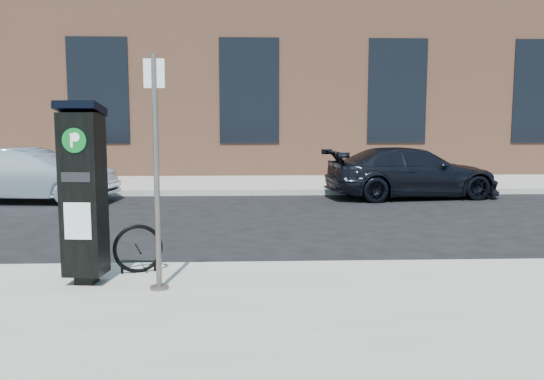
{
  "coord_description": "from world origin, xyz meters",
  "views": [
    {
      "loc": [
        -0.05,
        -7.51,
        2.05
      ],
      "look_at": [
        0.28,
        0.5,
        1.07
      ],
      "focal_mm": 38.0,
      "sensor_mm": 36.0,
      "label": 1
    }
  ],
  "objects": [
    {
      "name": "car_silver",
      "position": [
        -5.45,
        6.93,
        0.68
      ],
      "size": [
        4.22,
        1.81,
        1.35
      ],
      "primitive_type": "imported",
      "rotation": [
        0.0,
        0.0,
        1.48
      ],
      "color": "#9EB2C9",
      "rests_on": "ground"
    },
    {
      "name": "bike_rack",
      "position": [
        -1.43,
        -0.44,
        0.45
      ],
      "size": [
        0.6,
        0.23,
        0.61
      ],
      "rotation": [
        0.0,
        0.0,
        0.3
      ],
      "color": "black",
      "rests_on": "sidewalk_near"
    },
    {
      "name": "parking_kiosk",
      "position": [
        -1.94,
        -0.88,
        1.23
      ],
      "size": [
        0.53,
        0.48,
        2.11
      ],
      "rotation": [
        0.0,
        0.0,
        -0.12
      ],
      "color": "black",
      "rests_on": "sidewalk_near"
    },
    {
      "name": "building",
      "position": [
        -0.0,
        17.0,
        4.15
      ],
      "size": [
        28.0,
        10.05,
        8.25
      ],
      "color": "#8F5A41",
      "rests_on": "ground"
    },
    {
      "name": "curb_far",
      "position": [
        0.0,
        8.02,
        0.07
      ],
      "size": [
        60.0,
        0.12,
        0.16
      ],
      "primitive_type": "cube",
      "color": "#9E9B93",
      "rests_on": "ground"
    },
    {
      "name": "curb_near",
      "position": [
        0.0,
        -0.02,
        0.07
      ],
      "size": [
        60.0,
        0.12,
        0.16
      ],
      "primitive_type": "cube",
      "color": "#9E9B93",
      "rests_on": "ground"
    },
    {
      "name": "ground",
      "position": [
        0.0,
        0.0,
        0.0
      ],
      "size": [
        120.0,
        120.0,
        0.0
      ],
      "primitive_type": "plane",
      "color": "black",
      "rests_on": "ground"
    },
    {
      "name": "sidewalk_far",
      "position": [
        0.0,
        14.0,
        0.07
      ],
      "size": [
        60.0,
        12.0,
        0.15
      ],
      "primitive_type": "cube",
      "color": "gray",
      "rests_on": "ground"
    },
    {
      "name": "sign_pole",
      "position": [
        -1.06,
        -1.15,
        1.44
      ],
      "size": [
        0.23,
        0.21,
        2.61
      ],
      "rotation": [
        0.0,
        0.0,
        -0.07
      ],
      "color": "#5D5752",
      "rests_on": "sidewalk_near"
    },
    {
      "name": "car_dark",
      "position": [
        4.27,
        7.4,
        0.66
      ],
      "size": [
        4.76,
        2.45,
        1.32
      ],
      "primitive_type": "imported",
      "rotation": [
        0.0,
        0.0,
        1.71
      ],
      "color": "black",
      "rests_on": "ground"
    }
  ]
}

